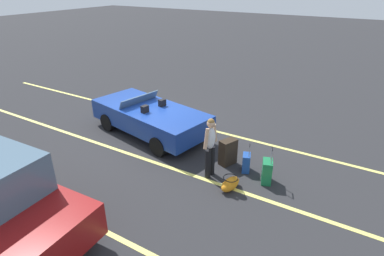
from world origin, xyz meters
TOP-DOWN VIEW (x-y plane):
  - ground_plane at (0.00, 0.00)m, footprint 80.00×80.00m
  - lot_line_near at (0.00, -1.26)m, footprint 18.00×0.12m
  - lot_line_mid at (0.00, 1.44)m, footprint 18.00×0.12m
  - lot_line_far at (0.00, 4.14)m, footprint 18.00×0.12m
  - convertible_car at (0.20, -0.04)m, footprint 4.39×2.52m
  - suitcase_large_black at (-3.02, 0.42)m, footprint 0.44×0.55m
  - suitcase_medium_bright at (-4.25, 0.72)m, footprint 0.36×0.46m
  - suitcase_small_carryon at (-3.61, 0.51)m, footprint 0.30×0.39m
  - duffel_bag at (-3.59, 1.48)m, footprint 0.43×0.68m
  - traveler_person at (-2.88, 1.21)m, footprint 0.24×0.61m

SIDE VIEW (x-z plane):
  - ground_plane at x=0.00m, z-range 0.00..0.00m
  - lot_line_near at x=0.00m, z-range 0.00..0.00m
  - lot_line_mid at x=0.00m, z-range 0.00..0.00m
  - lot_line_far at x=0.00m, z-range 0.00..0.00m
  - duffel_bag at x=-3.59m, z-range -0.01..0.33m
  - suitcase_small_carryon at x=-3.61m, z-range -0.14..0.65m
  - suitcase_medium_bright at x=-4.25m, z-range -0.18..0.81m
  - suitcase_large_black at x=-3.02m, z-range 0.00..0.74m
  - convertible_car at x=0.20m, z-range -0.03..1.21m
  - traveler_person at x=-2.88m, z-range 0.10..1.76m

